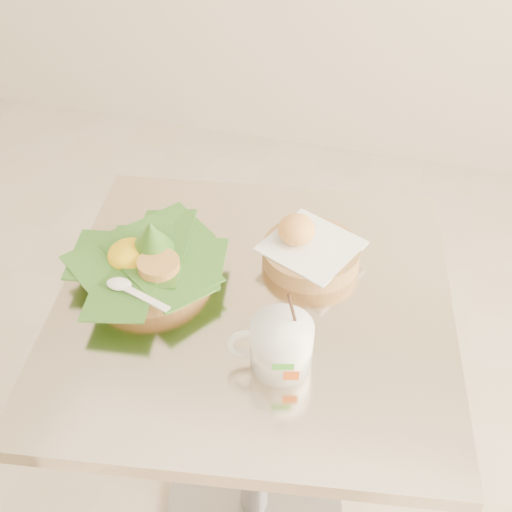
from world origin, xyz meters
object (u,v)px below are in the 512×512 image
(cafe_table, at_px, (254,376))
(coffee_mug, at_px, (280,344))
(rice_basket, at_px, (147,260))
(bread_basket, at_px, (309,249))

(cafe_table, xyz_separation_m, coffee_mug, (0.08, -0.13, 0.27))
(cafe_table, height_order, rice_basket, rice_basket)
(cafe_table, distance_m, bread_basket, 0.29)
(bread_basket, relative_size, coffee_mug, 1.19)
(cafe_table, height_order, coffee_mug, coffee_mug)
(rice_basket, xyz_separation_m, bread_basket, (0.27, 0.12, -0.01))
(rice_basket, relative_size, coffee_mug, 1.64)
(cafe_table, bearing_deg, coffee_mug, -58.89)
(rice_basket, height_order, coffee_mug, coffee_mug)
(rice_basket, bearing_deg, bread_basket, 23.65)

